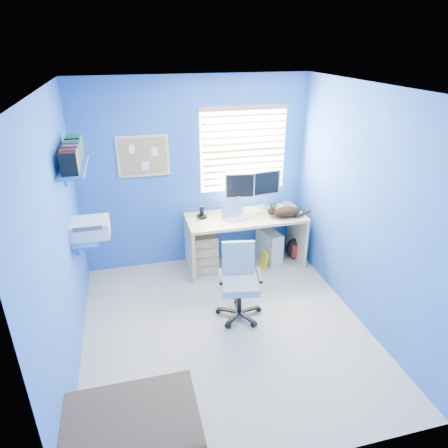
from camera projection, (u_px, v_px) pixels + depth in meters
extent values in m
cube|color=#B3A392|center=(225.00, 329.00, 4.35)|extent=(3.00, 3.20, 0.00)
cube|color=white|center=(226.00, 88.00, 3.30)|extent=(3.00, 3.20, 0.00)
cube|color=#3657B3|center=(195.00, 175.00, 5.23)|extent=(3.00, 0.01, 2.50)
cube|color=#3657B3|center=(291.00, 333.00, 2.42)|extent=(3.00, 0.01, 2.50)
cube|color=#3657B3|center=(60.00, 243.00, 3.49)|extent=(0.01, 3.20, 2.50)
cube|color=#3657B3|center=(365.00, 210.00, 4.16)|extent=(0.01, 3.20, 2.50)
cube|color=#E0C881|center=(245.00, 241.00, 5.43)|extent=(1.57, 0.65, 0.74)
cube|color=silver|center=(237.00, 210.00, 5.18)|extent=(0.40, 0.35, 0.22)
cube|color=silver|center=(239.00, 192.00, 5.32)|extent=(0.41, 0.18, 0.54)
cube|color=silver|center=(266.00, 189.00, 5.43)|extent=(0.41, 0.17, 0.54)
cube|color=black|center=(202.00, 212.00, 5.19)|extent=(0.12, 0.14, 0.17)
imported|color=#24834E|center=(273.00, 208.00, 5.40)|extent=(0.10, 0.09, 0.10)
cylinder|color=silver|center=(287.00, 205.00, 5.54)|extent=(0.13, 0.13, 0.07)
ellipsoid|color=black|center=(287.00, 212.00, 5.23)|extent=(0.41, 0.28, 0.14)
cube|color=beige|center=(269.00, 245.00, 5.62)|extent=(0.28, 0.47, 0.45)
cube|color=tan|center=(203.00, 253.00, 5.34)|extent=(0.35, 0.28, 0.54)
cube|color=yellow|center=(264.00, 260.00, 5.46)|extent=(0.03, 0.17, 0.24)
ellipsoid|color=black|center=(295.00, 248.00, 5.70)|extent=(0.28, 0.22, 0.31)
cube|color=brown|center=(134.00, 439.00, 2.91)|extent=(0.92, 0.66, 0.44)
cylinder|color=black|center=(239.00, 314.00, 4.54)|extent=(0.57, 0.57, 0.06)
cylinder|color=black|center=(239.00, 300.00, 4.46)|extent=(0.06, 0.06, 0.33)
cube|color=#9097A0|center=(240.00, 284.00, 4.37)|extent=(0.46, 0.46, 0.08)
cube|color=#9097A0|center=(238.00, 258.00, 4.45)|extent=(0.37, 0.12, 0.38)
cube|color=white|center=(243.00, 150.00, 5.24)|extent=(1.15, 0.01, 1.10)
cube|color=tan|center=(244.00, 150.00, 5.22)|extent=(1.10, 0.03, 1.00)
cube|color=#E0C881|center=(143.00, 156.00, 4.95)|extent=(0.64, 0.02, 0.52)
cube|color=tan|center=(143.00, 156.00, 4.94)|extent=(0.58, 0.01, 0.46)
cube|color=#2B50B3|center=(87.00, 237.00, 4.32)|extent=(0.26, 0.55, 0.03)
cube|color=silver|center=(89.00, 228.00, 4.29)|extent=(0.42, 0.34, 0.18)
cube|color=#2B50B3|center=(74.00, 166.00, 3.98)|extent=(0.24, 0.90, 0.03)
cube|color=navy|center=(71.00, 154.00, 3.93)|extent=(0.15, 0.80, 0.22)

